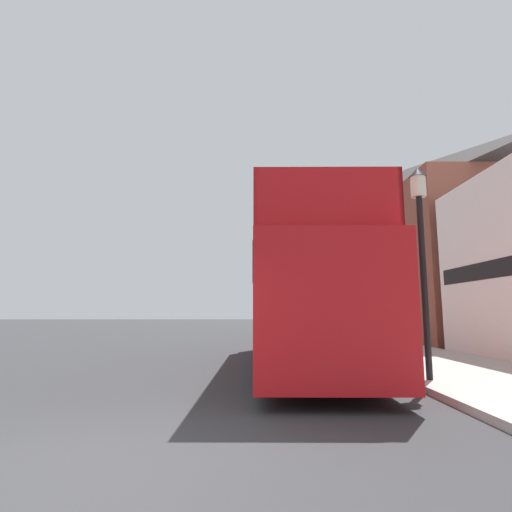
# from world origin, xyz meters

# --- Properties ---
(ground_plane) EXTENTS (144.00, 144.00, 0.00)m
(ground_plane) POSITION_xyz_m (0.00, 21.00, 0.00)
(ground_plane) COLOR #333335
(sidewalk) EXTENTS (4.00, 108.00, 0.14)m
(sidewalk) POSITION_xyz_m (6.77, 18.00, 0.07)
(sidewalk) COLOR #ADAAA3
(sidewalk) RESTS_ON ground_plane
(brick_terrace_rear) EXTENTS (6.00, 19.70, 11.07)m
(brick_terrace_rear) POSITION_xyz_m (11.77, 21.61, 5.53)
(brick_terrace_rear) COLOR brown
(brick_terrace_rear) RESTS_ON ground_plane
(tour_bus) EXTENTS (2.69, 10.77, 3.95)m
(tour_bus) POSITION_xyz_m (2.91, 7.44, 1.82)
(tour_bus) COLOR red
(tour_bus) RESTS_ON ground_plane
(parked_car_ahead_of_bus) EXTENTS (1.78, 4.35, 1.55)m
(parked_car_ahead_of_bus) POSITION_xyz_m (3.69, 15.48, 0.72)
(parked_car_ahead_of_bus) COLOR black
(parked_car_ahead_of_bus) RESTS_ON ground_plane
(lamp_post_nearest) EXTENTS (0.35, 0.35, 4.53)m
(lamp_post_nearest) POSITION_xyz_m (5.19, 4.34, 3.28)
(lamp_post_nearest) COLOR black
(lamp_post_nearest) RESTS_ON sidewalk
(lamp_post_second) EXTENTS (0.35, 0.35, 5.04)m
(lamp_post_second) POSITION_xyz_m (5.37, 12.97, 3.59)
(lamp_post_second) COLOR black
(lamp_post_second) RESTS_ON sidewalk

